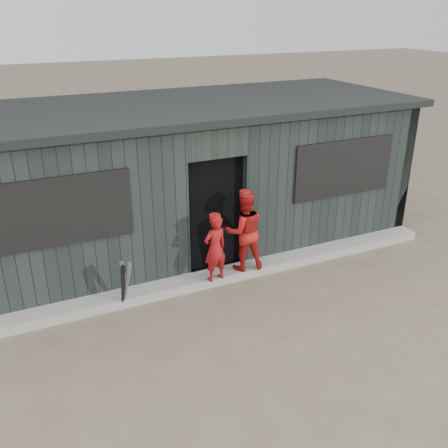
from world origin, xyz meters
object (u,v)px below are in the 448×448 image
bat_right (123,288)px  player_grey_back (212,225)px  bat_left (127,285)px  player_red_left (215,248)px  player_red_right (244,231)px  dugout (184,176)px  bat_mid (125,282)px

bat_right → player_grey_back: bearing=25.6°
bat_left → player_grey_back: (1.74, 0.87, 0.29)m
player_red_left → player_red_right: 0.62m
bat_left → dugout: bearing=49.0°
player_red_left → player_grey_back: 0.89m
bat_right → player_red_right: (2.07, 0.19, 0.43)m
bat_left → bat_right: (-0.06, 0.01, -0.03)m
bat_left → bat_right: size_ratio=1.10×
bat_mid → bat_right: bat_mid is taller
player_red_left → dugout: bearing=-107.1°
player_red_right → dugout: size_ratio=0.16×
player_red_right → dugout: (-0.36, 1.71, 0.47)m
player_red_left → player_grey_back: player_grey_back is taller
bat_left → player_red_left: player_red_left is taller
player_red_right → bat_right: bearing=15.5°
bat_right → dugout: (1.71, 1.90, 0.91)m
bat_left → bat_right: bearing=169.9°
player_grey_back → bat_mid: bearing=25.7°
bat_left → bat_mid: bearing=87.3°
player_grey_back → bat_right: bearing=27.9°
player_red_right → player_grey_back: size_ratio=0.95×
player_red_left → player_grey_back: bearing=-120.9°
bat_mid → bat_right: 0.13m
bat_right → player_red_left: bearing=1.3°
bat_left → dugout: dugout is taller
player_red_right → player_grey_back: 0.74m
bat_mid → bat_right: (-0.06, -0.11, -0.02)m
bat_right → player_red_right: player_red_right is taller
bat_right → player_grey_back: player_grey_back is taller
bat_mid → player_red_left: 1.46m
player_red_left → dugout: size_ratio=0.13×
bat_mid → dugout: size_ratio=0.10×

